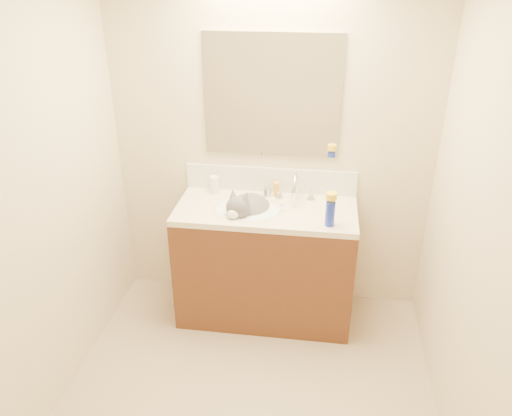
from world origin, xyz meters
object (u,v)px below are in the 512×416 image
(basin, at_px, (248,218))
(pill_bottle, at_px, (214,185))
(spray_can, at_px, (330,214))
(silver_jar, at_px, (267,192))
(vanity_cabinet, at_px, (265,265))
(faucet, at_px, (295,189))
(amber_bottle, at_px, (276,189))
(cat, at_px, (247,211))

(basin, relative_size, pill_bottle, 3.68)
(basin, height_order, spray_can, spray_can)
(silver_jar, height_order, spray_can, spray_can)
(vanity_cabinet, relative_size, faucet, 4.29)
(faucet, relative_size, silver_jar, 4.37)
(amber_bottle, xyz_separation_m, spray_can, (0.37, -0.38, 0.03))
(pill_bottle, relative_size, amber_bottle, 1.21)
(spray_can, bearing_deg, vanity_cabinet, 156.46)
(vanity_cabinet, xyz_separation_m, faucet, (0.18, 0.14, 0.54))
(basin, relative_size, faucet, 1.61)
(basin, distance_m, spray_can, 0.58)
(amber_bottle, bearing_deg, cat, -129.90)
(pill_bottle, bearing_deg, silver_jar, -0.61)
(amber_bottle, distance_m, spray_can, 0.53)
(basin, relative_size, cat, 0.99)
(faucet, xyz_separation_m, silver_jar, (-0.19, 0.05, -0.05))
(cat, distance_m, pill_bottle, 0.34)
(basin, xyz_separation_m, cat, (-0.00, 0.02, 0.04))
(spray_can, bearing_deg, pill_bottle, 155.33)
(vanity_cabinet, distance_m, cat, 0.44)
(basin, xyz_separation_m, silver_jar, (0.11, 0.21, 0.10))
(faucet, relative_size, amber_bottle, 2.78)
(faucet, bearing_deg, pill_bottle, 174.87)
(faucet, xyz_separation_m, pill_bottle, (-0.57, 0.05, -0.02))
(vanity_cabinet, bearing_deg, basin, -165.96)
(silver_jar, bearing_deg, vanity_cabinet, -85.41)
(basin, xyz_separation_m, pill_bottle, (-0.27, 0.22, 0.13))
(basin, relative_size, silver_jar, 7.03)
(cat, relative_size, silver_jar, 7.09)
(vanity_cabinet, distance_m, silver_jar, 0.52)
(basin, height_order, silver_jar, silver_jar)
(spray_can, bearing_deg, faucet, 126.70)
(faucet, bearing_deg, cat, -154.73)
(faucet, height_order, amber_bottle, faucet)
(basin, xyz_separation_m, amber_bottle, (0.17, 0.23, 0.12))
(cat, height_order, amber_bottle, cat)
(cat, relative_size, pill_bottle, 3.71)
(pill_bottle, bearing_deg, cat, -36.33)
(spray_can, bearing_deg, silver_jar, 139.75)
(vanity_cabinet, distance_m, basin, 0.40)
(cat, height_order, pill_bottle, cat)
(pill_bottle, height_order, amber_bottle, pill_bottle)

